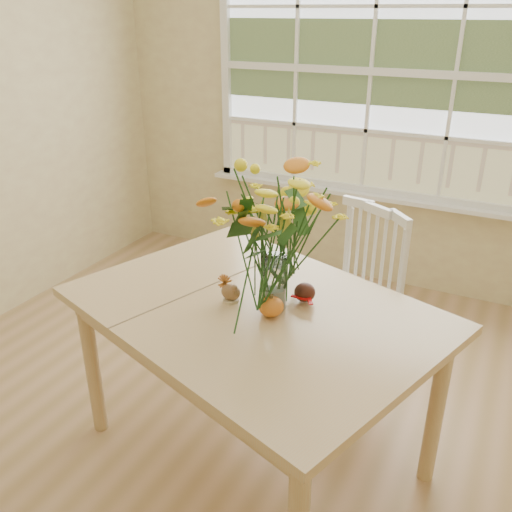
% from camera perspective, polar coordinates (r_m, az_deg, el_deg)
% --- Properties ---
extents(floor, '(4.00, 4.50, 0.01)m').
position_cam_1_polar(floor, '(2.71, -5.03, -21.24)').
color(floor, '#A4814F').
rests_on(floor, ground).
extents(wall_back, '(4.00, 0.02, 2.70)m').
position_cam_1_polar(wall_back, '(4.01, 11.92, 15.70)').
color(wall_back, tan).
rests_on(wall_back, floor).
extents(window, '(2.42, 0.12, 1.74)m').
position_cam_1_polar(window, '(3.95, 12.00, 18.23)').
color(window, silver).
rests_on(window, wall_back).
extents(dining_table, '(1.76, 1.49, 0.80)m').
position_cam_1_polar(dining_table, '(2.33, -0.22, -7.18)').
color(dining_table, tan).
rests_on(dining_table, floor).
extents(windsor_chair, '(0.61, 0.60, 0.99)m').
position_cam_1_polar(windsor_chair, '(2.97, 10.64, -3.56)').
color(windsor_chair, white).
rests_on(windsor_chair, floor).
extents(flower_vase, '(0.48, 0.48, 0.57)m').
position_cam_1_polar(flower_vase, '(2.13, 2.01, 2.75)').
color(flower_vase, white).
rests_on(flower_vase, dining_table).
extents(pumpkin, '(0.10, 0.10, 0.08)m').
position_cam_1_polar(pumpkin, '(2.19, 1.60, -5.43)').
color(pumpkin, '#C45217').
rests_on(pumpkin, dining_table).
extents(turkey_figurine, '(0.09, 0.07, 0.11)m').
position_cam_1_polar(turkey_figurine, '(2.30, -2.67, -3.82)').
color(turkey_figurine, '#CCB78C').
rests_on(turkey_figurine, dining_table).
extents(dark_gourd, '(0.13, 0.12, 0.08)m').
position_cam_1_polar(dark_gourd, '(2.30, 5.15, -3.92)').
color(dark_gourd, '#38160F').
rests_on(dark_gourd, dining_table).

